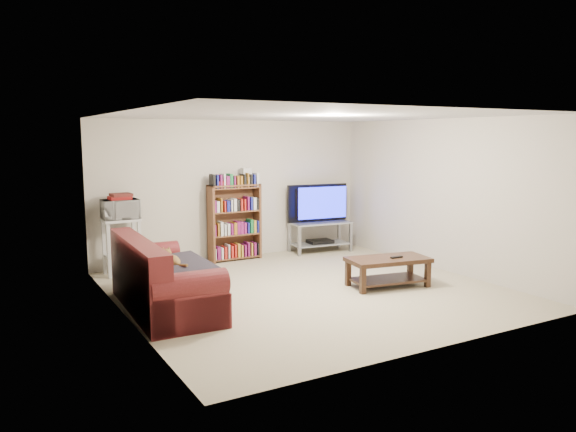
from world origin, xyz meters
TOP-DOWN VIEW (x-y plane):
  - floor at (0.00, 0.00)m, footprint 5.00×5.00m
  - ceiling at (0.00, 0.00)m, footprint 5.00×5.00m
  - wall_back at (0.00, 2.50)m, footprint 5.00×0.00m
  - wall_front at (0.00, -2.50)m, footprint 5.00×0.00m
  - wall_left at (-2.50, 0.00)m, footprint 0.00×5.00m
  - wall_right at (2.50, 0.00)m, footprint 0.00×5.00m
  - sofa at (-2.07, 0.13)m, footprint 0.97×2.12m
  - blanket at (-1.90, -0.02)m, footprint 0.87×1.09m
  - cat at (-1.89, 0.17)m, footprint 0.25×0.58m
  - coffee_table at (1.08, -0.40)m, footprint 1.23×0.76m
  - remote at (1.18, -0.46)m, footprint 0.19×0.06m
  - tv_stand at (1.57, 2.15)m, footprint 1.16×0.60m
  - television at (1.57, 2.15)m, footprint 1.21×0.27m
  - dvd_player at (1.57, 2.15)m, footprint 0.47×0.35m
  - bookshelf at (-0.09, 2.29)m, footprint 0.91×0.29m
  - shelf_clutter at (0.01, 2.30)m, footprint 0.67×0.21m
  - microwave_stand at (-2.04, 2.19)m, footprint 0.55×0.41m
  - microwave at (-2.04, 2.19)m, footprint 0.54×0.38m
  - game_boxes at (-2.04, 2.19)m, footprint 0.32×0.28m

SIDE VIEW (x-z plane):
  - floor at x=0.00m, z-range 0.00..0.00m
  - dvd_player at x=1.57m, z-range 0.16..0.22m
  - coffee_table at x=1.08m, z-range 0.08..0.50m
  - sofa at x=-2.07m, z-range -0.13..0.76m
  - tv_stand at x=1.57m, z-range 0.10..0.65m
  - remote at x=1.18m, z-range 0.42..0.44m
  - blanket at x=-1.90m, z-range 0.44..0.62m
  - microwave_stand at x=-2.04m, z-range 0.12..0.99m
  - cat at x=-1.89m, z-range 0.50..0.68m
  - bookshelf at x=-0.09m, z-range 0.02..1.33m
  - television at x=1.57m, z-range 0.56..1.25m
  - microwave at x=-2.04m, z-range 0.87..1.17m
  - game_boxes at x=-2.04m, z-range 1.17..1.22m
  - wall_back at x=0.00m, z-range -1.30..3.70m
  - wall_front at x=0.00m, z-range -1.30..3.70m
  - wall_left at x=-2.50m, z-range -1.30..3.70m
  - wall_right at x=2.50m, z-range -1.30..3.70m
  - shelf_clutter at x=0.01m, z-range 1.28..1.56m
  - ceiling at x=0.00m, z-range 2.40..2.40m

